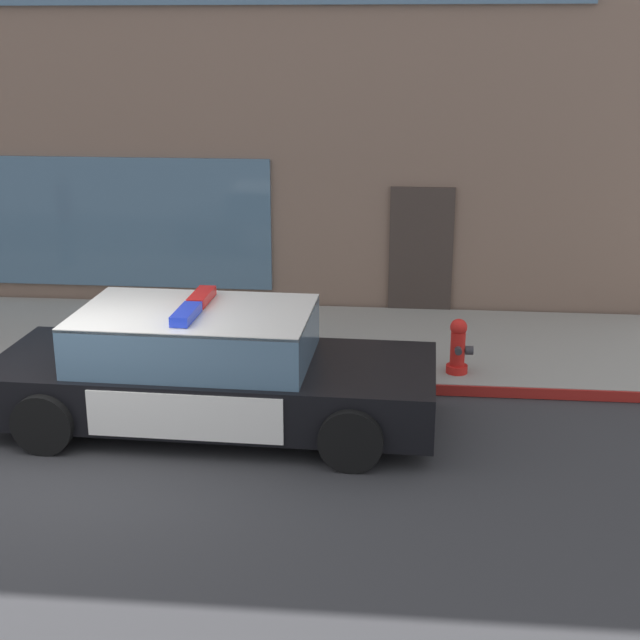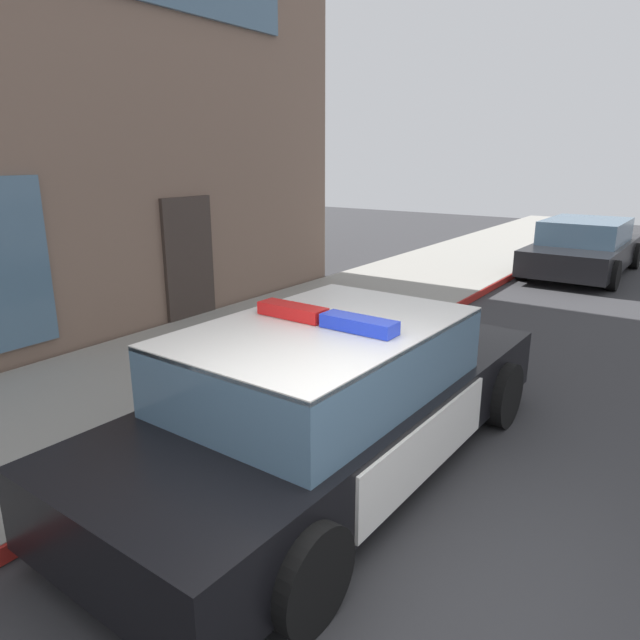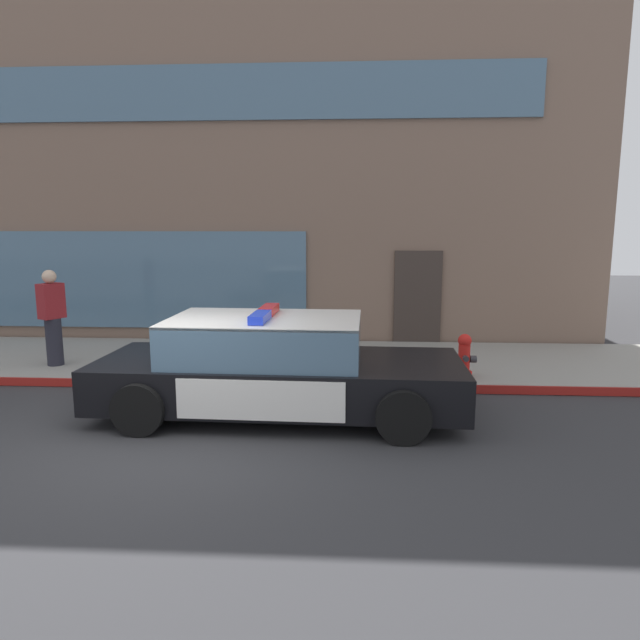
# 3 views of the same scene
# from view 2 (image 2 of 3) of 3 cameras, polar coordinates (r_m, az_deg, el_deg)

# --- Properties ---
(ground) EXTENTS (48.00, 48.00, 0.00)m
(ground) POSITION_cam_2_polar(r_m,az_deg,el_deg) (4.00, 3.54, -26.93)
(ground) COLOR #303033
(sidewalk) EXTENTS (48.00, 3.27, 0.15)m
(sidewalk) POSITION_cam_2_polar(r_m,az_deg,el_deg) (6.49, -27.55, -10.01)
(sidewalk) COLOR gray
(sidewalk) RESTS_ON ground
(curb_red_paint) EXTENTS (28.80, 0.04, 0.14)m
(curb_red_paint) POSITION_cam_2_polar(r_m,az_deg,el_deg) (5.21, -18.60, -15.46)
(curb_red_paint) COLOR maroon
(curb_red_paint) RESTS_ON ground
(police_cruiser) EXTENTS (5.07, 2.20, 1.49)m
(police_cruiser) POSITION_cam_2_polar(r_m,az_deg,el_deg) (5.10, 1.36, -7.62)
(police_cruiser) COLOR black
(police_cruiser) RESTS_ON ground
(fire_hydrant) EXTENTS (0.34, 0.39, 0.73)m
(fire_hydrant) POSITION_cam_2_polar(r_m,az_deg,el_deg) (8.28, 3.30, 0.46)
(fire_hydrant) COLOR red
(fire_hydrant) RESTS_ON sidewalk
(car_down_street) EXTENTS (4.53, 2.11, 1.29)m
(car_down_street) POSITION_cam_2_polar(r_m,az_deg,el_deg) (14.97, 24.76, 6.58)
(car_down_street) COLOR black
(car_down_street) RESTS_ON ground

